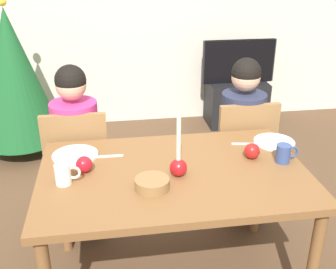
{
  "coord_description": "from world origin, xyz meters",
  "views": [
    {
      "loc": [
        -0.32,
        -1.85,
        1.81
      ],
      "look_at": [
        0.0,
        0.2,
        0.87
      ],
      "focal_mm": 43.89,
      "sensor_mm": 36.0,
      "label": 1
    }
  ],
  "objects_px": {
    "dining_table": "(174,185)",
    "mug_left": "(64,174)",
    "tv_stand": "(236,103)",
    "christmas_tree": "(14,76)",
    "bowl_walnuts": "(152,184)",
    "apple_by_left_plate": "(84,164)",
    "chair_right": "(241,152)",
    "apple_near_candle": "(252,151)",
    "person_right_child": "(241,143)",
    "candle_centerpiece": "(178,163)",
    "mug_right": "(284,153)",
    "chair_left": "(78,164)",
    "plate_left": "(75,155)",
    "tv": "(239,61)",
    "plate_right": "(274,142)",
    "person_left_child": "(78,154)"
  },
  "relations": [
    {
      "from": "tv",
      "to": "christmas_tree",
      "type": "bearing_deg",
      "value": -170.68
    },
    {
      "from": "chair_right",
      "to": "plate_left",
      "type": "distance_m",
      "value": 1.18
    },
    {
      "from": "chair_right",
      "to": "apple_near_candle",
      "type": "distance_m",
      "value": 0.61
    },
    {
      "from": "mug_left",
      "to": "mug_right",
      "type": "height_order",
      "value": "mug_left"
    },
    {
      "from": "chair_left",
      "to": "mug_left",
      "type": "relative_size",
      "value": 7.11
    },
    {
      "from": "bowl_walnuts",
      "to": "mug_left",
      "type": "bearing_deg",
      "value": 165.13
    },
    {
      "from": "bowl_walnuts",
      "to": "person_right_child",
      "type": "bearing_deg",
      "value": 47.93
    },
    {
      "from": "person_right_child",
      "to": "mug_left",
      "type": "relative_size",
      "value": 9.26
    },
    {
      "from": "candle_centerpiece",
      "to": "plate_left",
      "type": "distance_m",
      "value": 0.62
    },
    {
      "from": "chair_right",
      "to": "bowl_walnuts",
      "type": "relative_size",
      "value": 5.33
    },
    {
      "from": "plate_right",
      "to": "christmas_tree",
      "type": "bearing_deg",
      "value": 136.89
    },
    {
      "from": "mug_left",
      "to": "candle_centerpiece",
      "type": "bearing_deg",
      "value": -0.6
    },
    {
      "from": "plate_left",
      "to": "tv_stand",
      "type": "bearing_deg",
      "value": 51.85
    },
    {
      "from": "mug_left",
      "to": "chair_left",
      "type": "bearing_deg",
      "value": 88.56
    },
    {
      "from": "bowl_walnuts",
      "to": "candle_centerpiece",
      "type": "bearing_deg",
      "value": 35.83
    },
    {
      "from": "tv_stand",
      "to": "plate_left",
      "type": "height_order",
      "value": "plate_left"
    },
    {
      "from": "tv",
      "to": "dining_table",
      "type": "bearing_deg",
      "value": -115.36
    },
    {
      "from": "dining_table",
      "to": "candle_centerpiece",
      "type": "distance_m",
      "value": 0.16
    },
    {
      "from": "tv_stand",
      "to": "christmas_tree",
      "type": "xyz_separation_m",
      "value": [
        -2.24,
        -0.37,
        0.51
      ]
    },
    {
      "from": "chair_left",
      "to": "plate_right",
      "type": "xyz_separation_m",
      "value": [
        1.19,
        -0.36,
        0.24
      ]
    },
    {
      "from": "tv_stand",
      "to": "christmas_tree",
      "type": "distance_m",
      "value": 2.33
    },
    {
      "from": "apple_by_left_plate",
      "to": "mug_left",
      "type": "bearing_deg",
      "value": -132.07
    },
    {
      "from": "dining_table",
      "to": "apple_near_candle",
      "type": "bearing_deg",
      "value": 9.86
    },
    {
      "from": "mug_right",
      "to": "apple_near_candle",
      "type": "bearing_deg",
      "value": 156.29
    },
    {
      "from": "mug_left",
      "to": "plate_right",
      "type": "bearing_deg",
      "value": 13.36
    },
    {
      "from": "person_left_child",
      "to": "tv_stand",
      "type": "relative_size",
      "value": 1.83
    },
    {
      "from": "candle_centerpiece",
      "to": "apple_near_candle",
      "type": "bearing_deg",
      "value": 16.06
    },
    {
      "from": "christmas_tree",
      "to": "apple_near_candle",
      "type": "xyz_separation_m",
      "value": [
        1.6,
        -1.85,
        0.04
      ]
    },
    {
      "from": "mug_left",
      "to": "apple_by_left_plate",
      "type": "height_order",
      "value": "mug_left"
    },
    {
      "from": "apple_by_left_plate",
      "to": "tv_stand",
      "type": "bearing_deg",
      "value": 55.27
    },
    {
      "from": "bowl_walnuts",
      "to": "dining_table",
      "type": "bearing_deg",
      "value": 49.27
    },
    {
      "from": "dining_table",
      "to": "mug_left",
      "type": "height_order",
      "value": "mug_left"
    },
    {
      "from": "chair_right",
      "to": "person_right_child",
      "type": "distance_m",
      "value": 0.07
    },
    {
      "from": "person_left_child",
      "to": "bowl_walnuts",
      "type": "xyz_separation_m",
      "value": [
        0.41,
        -0.79,
        0.21
      ]
    },
    {
      "from": "chair_right",
      "to": "apple_near_candle",
      "type": "relative_size",
      "value": 10.31
    },
    {
      "from": "bowl_walnuts",
      "to": "chair_left",
      "type": "bearing_deg",
      "value": 118.09
    },
    {
      "from": "dining_table",
      "to": "plate_left",
      "type": "height_order",
      "value": "plate_left"
    },
    {
      "from": "chair_left",
      "to": "apple_near_candle",
      "type": "height_order",
      "value": "chair_left"
    },
    {
      "from": "apple_by_left_plate",
      "to": "apple_near_candle",
      "type": "bearing_deg",
      "value": 0.95
    },
    {
      "from": "person_right_child",
      "to": "apple_near_candle",
      "type": "bearing_deg",
      "value": -103.4
    },
    {
      "from": "mug_left",
      "to": "bowl_walnuts",
      "type": "height_order",
      "value": "mug_left"
    },
    {
      "from": "bowl_walnuts",
      "to": "apple_near_candle",
      "type": "height_order",
      "value": "apple_near_candle"
    },
    {
      "from": "plate_left",
      "to": "bowl_walnuts",
      "type": "xyz_separation_m",
      "value": [
        0.39,
        -0.4,
        0.02
      ]
    },
    {
      "from": "dining_table",
      "to": "apple_near_candle",
      "type": "distance_m",
      "value": 0.47
    },
    {
      "from": "christmas_tree",
      "to": "mug_right",
      "type": "bearing_deg",
      "value": -47.56
    },
    {
      "from": "candle_centerpiece",
      "to": "plate_right",
      "type": "xyz_separation_m",
      "value": [
        0.64,
        0.29,
        -0.07
      ]
    },
    {
      "from": "candle_centerpiece",
      "to": "plate_right",
      "type": "bearing_deg",
      "value": 24.71
    },
    {
      "from": "dining_table",
      "to": "mug_left",
      "type": "bearing_deg",
      "value": -175.76
    },
    {
      "from": "christmas_tree",
      "to": "bowl_walnuts",
      "type": "relative_size",
      "value": 8.55
    },
    {
      "from": "bowl_walnuts",
      "to": "apple_by_left_plate",
      "type": "height_order",
      "value": "apple_by_left_plate"
    }
  ]
}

